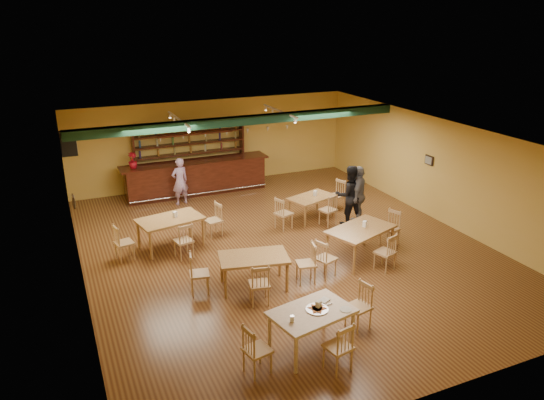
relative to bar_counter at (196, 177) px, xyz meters
name	(u,v)px	position (x,y,z in m)	size (l,w,h in m)	color
floor	(284,248)	(0.91, -5.15, -0.56)	(12.00, 12.00, 0.00)	#502D17
ceiling_beam	(244,120)	(0.91, -2.35, 2.31)	(10.00, 0.30, 0.25)	black
track_rail_left	(179,119)	(-0.89, -1.75, 2.38)	(0.05, 2.50, 0.05)	white
track_rail_right	(280,111)	(2.31, -1.75, 2.38)	(0.05, 2.50, 0.05)	white
ac_unit	(69,143)	(-3.89, -0.95, 1.79)	(0.34, 0.70, 0.48)	white
picture_left	(73,201)	(-4.06, -4.15, 1.14)	(0.04, 0.34, 0.28)	black
picture_right	(429,160)	(5.88, -4.65, 1.14)	(0.04, 0.34, 0.28)	black
bar_counter	(196,177)	(0.00, 0.00, 0.00)	(4.99, 0.85, 1.13)	black
back_bar_hutch	(190,156)	(0.00, 0.63, 0.57)	(3.86, 0.40, 2.28)	black
poinsettia	(133,160)	(-2.05, 0.00, 0.82)	(0.29, 0.29, 0.52)	#B1101F
dining_table_a	(171,233)	(-1.80, -3.92, -0.16)	(1.63, 0.98, 0.81)	brown
dining_table_b	(311,207)	(2.52, -3.61, -0.22)	(1.37, 0.82, 0.69)	brown
dining_table_c	(254,272)	(-0.58, -6.73, -0.18)	(1.52, 0.91, 0.76)	brown
dining_table_d	(360,244)	(2.35, -6.51, -0.15)	(1.68, 1.01, 0.84)	brown
near_table	(311,330)	(-0.46, -9.27, -0.17)	(1.47, 0.95, 0.79)	tan
pizza_tray	(317,309)	(-0.36, -9.27, 0.23)	(0.40, 0.40, 0.01)	silver
parmesan_shaker	(292,319)	(-0.93, -9.43, 0.28)	(0.07, 0.07, 0.11)	#EAE5C6
napkin_stack	(324,300)	(-0.09, -9.06, 0.24)	(0.20, 0.15, 0.03)	white
pizza_server	(323,306)	(-0.20, -9.22, 0.24)	(0.32, 0.09, 0.00)	silver
side_plate	(346,310)	(0.12, -9.48, 0.23)	(0.22, 0.22, 0.01)	white
patron_bar	(180,181)	(-0.76, -0.83, 0.20)	(0.56, 0.37, 1.53)	purple
patron_right_a	(349,195)	(3.32, -4.41, 0.32)	(0.86, 0.67, 1.77)	black
patron_right_b	(358,195)	(3.55, -4.51, 0.31)	(1.03, 0.43, 1.75)	slate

